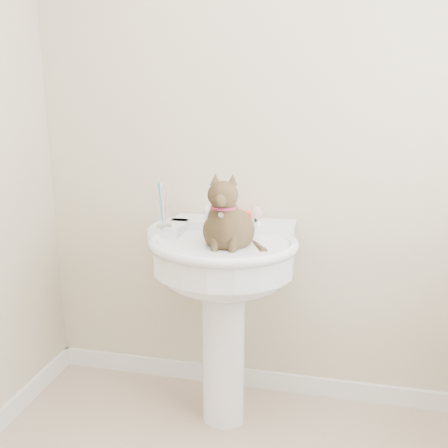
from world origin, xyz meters
The scene contains 7 objects.
wall_back centered at (0.00, 1.10, 1.25)m, with size 2.20×0.00×2.50m, color #C3B297, non-canonical shape.
baseboard_back centered at (0.00, 1.09, 0.04)m, with size 2.20×0.02×0.09m, color white.
pedestal_sink centered at (-0.17, 0.81, 0.68)m, with size 0.63×0.62×0.87m.
faucet centered at (-0.17, 0.96, 0.91)m, with size 0.28×0.12×0.14m.
soap_bar centered at (-0.11, 1.05, 0.88)m, with size 0.09×0.06×0.03m, color red.
toothbrush_cup centered at (-0.43, 0.82, 0.92)m, with size 0.07×0.07×0.18m.
cat centered at (-0.14, 0.75, 0.91)m, with size 0.23×0.29×0.42m.
Camera 1 is at (0.29, -1.19, 1.44)m, focal length 42.00 mm.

